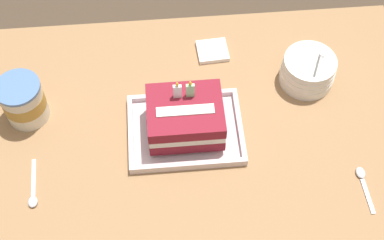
{
  "coord_description": "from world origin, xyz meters",
  "views": [
    {
      "loc": [
        -0.08,
        -0.73,
        1.86
      ],
      "look_at": [
        -0.02,
        -0.02,
        0.74
      ],
      "focal_mm": 50.38,
      "sensor_mm": 36.0,
      "label": 1
    }
  ],
  "objects_px": {
    "ice_cream_tub": "(23,101)",
    "foil_tray": "(185,131)",
    "napkin_pile": "(212,51)",
    "birthday_cake": "(185,117)",
    "serving_spoon_by_bowls": "(362,179)",
    "bowl_stack": "(308,70)",
    "serving_spoon_near_tray": "(33,195)"
  },
  "relations": [
    {
      "from": "ice_cream_tub",
      "to": "foil_tray",
      "type": "bearing_deg",
      "value": -12.39
    },
    {
      "from": "foil_tray",
      "to": "napkin_pile",
      "type": "xyz_separation_m",
      "value": [
        0.09,
        0.25,
        -0.0
      ]
    },
    {
      "from": "birthday_cake",
      "to": "ice_cream_tub",
      "type": "height_order",
      "value": "birthday_cake"
    },
    {
      "from": "serving_spoon_by_bowls",
      "to": "napkin_pile",
      "type": "height_order",
      "value": "napkin_pile"
    },
    {
      "from": "bowl_stack",
      "to": "serving_spoon_near_tray",
      "type": "relative_size",
      "value": 1.12
    },
    {
      "from": "foil_tray",
      "to": "napkin_pile",
      "type": "height_order",
      "value": "foil_tray"
    },
    {
      "from": "serving_spoon_near_tray",
      "to": "serving_spoon_by_bowls",
      "type": "height_order",
      "value": "same"
    },
    {
      "from": "birthday_cake",
      "to": "napkin_pile",
      "type": "relative_size",
      "value": 2.06
    },
    {
      "from": "birthday_cake",
      "to": "bowl_stack",
      "type": "xyz_separation_m",
      "value": [
        0.33,
        0.14,
        -0.03
      ]
    },
    {
      "from": "foil_tray",
      "to": "ice_cream_tub",
      "type": "relative_size",
      "value": 2.32
    },
    {
      "from": "ice_cream_tub",
      "to": "napkin_pile",
      "type": "height_order",
      "value": "ice_cream_tub"
    },
    {
      "from": "ice_cream_tub",
      "to": "serving_spoon_by_bowls",
      "type": "distance_m",
      "value": 0.84
    },
    {
      "from": "ice_cream_tub",
      "to": "napkin_pile",
      "type": "relative_size",
      "value": 1.39
    },
    {
      "from": "napkin_pile",
      "to": "serving_spoon_by_bowls",
      "type": "bearing_deg",
      "value": -53.21
    },
    {
      "from": "ice_cream_tub",
      "to": "serving_spoon_near_tray",
      "type": "xyz_separation_m",
      "value": [
        0.03,
        -0.23,
        -0.06
      ]
    },
    {
      "from": "birthday_cake",
      "to": "napkin_pile",
      "type": "distance_m",
      "value": 0.27
    },
    {
      "from": "serving_spoon_by_bowls",
      "to": "napkin_pile",
      "type": "distance_m",
      "value": 0.52
    },
    {
      "from": "foil_tray",
      "to": "ice_cream_tub",
      "type": "distance_m",
      "value": 0.4
    },
    {
      "from": "ice_cream_tub",
      "to": "serving_spoon_by_bowls",
      "type": "relative_size",
      "value": 1.01
    },
    {
      "from": "foil_tray",
      "to": "napkin_pile",
      "type": "bearing_deg",
      "value": 69.39
    },
    {
      "from": "serving_spoon_near_tray",
      "to": "foil_tray",
      "type": "bearing_deg",
      "value": 21.24
    },
    {
      "from": "birthday_cake",
      "to": "ice_cream_tub",
      "type": "xyz_separation_m",
      "value": [
        -0.39,
        0.09,
        -0.01
      ]
    },
    {
      "from": "bowl_stack",
      "to": "napkin_pile",
      "type": "xyz_separation_m",
      "value": [
        -0.24,
        0.11,
        -0.03
      ]
    },
    {
      "from": "serving_spoon_by_bowls",
      "to": "serving_spoon_near_tray",
      "type": "bearing_deg",
      "value": 178.15
    },
    {
      "from": "napkin_pile",
      "to": "bowl_stack",
      "type": "bearing_deg",
      "value": -25.7
    },
    {
      "from": "foil_tray",
      "to": "ice_cream_tub",
      "type": "xyz_separation_m",
      "value": [
        -0.39,
        0.09,
        0.05
      ]
    },
    {
      "from": "serving_spoon_near_tray",
      "to": "bowl_stack",
      "type": "bearing_deg",
      "value": 21.79
    },
    {
      "from": "foil_tray",
      "to": "serving_spoon_near_tray",
      "type": "xyz_separation_m",
      "value": [
        -0.37,
        -0.14,
        -0.0
      ]
    },
    {
      "from": "bowl_stack",
      "to": "ice_cream_tub",
      "type": "xyz_separation_m",
      "value": [
        -0.72,
        -0.05,
        0.02
      ]
    },
    {
      "from": "bowl_stack",
      "to": "ice_cream_tub",
      "type": "relative_size",
      "value": 1.19
    },
    {
      "from": "bowl_stack",
      "to": "serving_spoon_near_tray",
      "type": "height_order",
      "value": "bowl_stack"
    },
    {
      "from": "bowl_stack",
      "to": "serving_spoon_by_bowls",
      "type": "xyz_separation_m",
      "value": [
        0.08,
        -0.3,
        -0.04
      ]
    }
  ]
}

